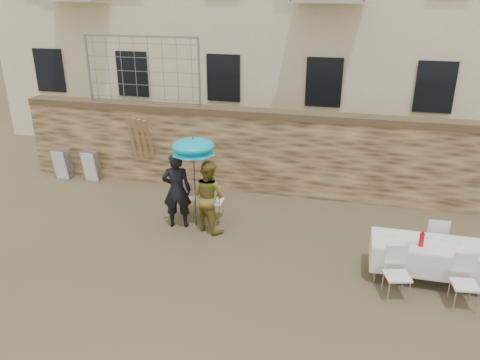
% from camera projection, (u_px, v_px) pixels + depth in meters
% --- Properties ---
extents(ground, '(80.00, 80.00, 0.00)m').
position_uv_depth(ground, '(189.00, 294.00, 8.46)').
color(ground, brown).
rests_on(ground, ground).
extents(stone_wall, '(13.00, 0.50, 2.20)m').
position_uv_depth(stone_wall, '(251.00, 151.00, 12.55)').
color(stone_wall, olive).
rests_on(stone_wall, ground).
extents(chain_link_fence, '(3.20, 0.06, 1.80)m').
position_uv_depth(chain_link_fence, '(142.00, 71.00, 12.48)').
color(chain_link_fence, gray).
rests_on(chain_link_fence, stone_wall).
extents(man_suit, '(0.74, 0.57, 1.79)m').
position_uv_depth(man_suit, '(177.00, 190.00, 10.59)').
color(man_suit, black).
rests_on(man_suit, ground).
extents(woman_dress, '(1.00, 0.91, 1.66)m').
position_uv_depth(woman_dress, '(208.00, 196.00, 10.45)').
color(woman_dress, '#A99933').
rests_on(woman_dress, ground).
extents(umbrella, '(1.00, 1.00, 2.00)m').
position_uv_depth(umbrella, '(193.00, 149.00, 10.22)').
color(umbrella, '#3F3F44').
rests_on(umbrella, ground).
extents(couple_chair_left, '(0.58, 0.58, 0.96)m').
position_uv_depth(couple_chair_left, '(186.00, 197.00, 11.24)').
color(couple_chair_left, white).
rests_on(couple_chair_left, ground).
extents(couple_chair_right, '(0.50, 0.50, 0.96)m').
position_uv_depth(couple_chair_right, '(214.00, 200.00, 11.08)').
color(couple_chair_right, white).
rests_on(couple_chair_right, ground).
extents(banquet_table, '(2.10, 0.85, 0.78)m').
position_uv_depth(banquet_table, '(431.00, 245.00, 8.62)').
color(banquet_table, white).
rests_on(banquet_table, ground).
extents(soda_bottle, '(0.09, 0.09, 0.26)m').
position_uv_depth(soda_bottle, '(422.00, 240.00, 8.46)').
color(soda_bottle, red).
rests_on(soda_bottle, banquet_table).
extents(table_chair_front_left, '(0.59, 0.59, 0.96)m').
position_uv_depth(table_chair_front_left, '(397.00, 275.00, 8.17)').
color(table_chair_front_left, white).
rests_on(table_chair_front_left, ground).
extents(table_chair_front_right, '(0.53, 0.53, 0.96)m').
position_uv_depth(table_chair_front_right, '(465.00, 283.00, 7.92)').
color(table_chair_front_right, white).
rests_on(table_chair_front_right, ground).
extents(table_chair_back, '(0.50, 0.50, 0.96)m').
position_uv_depth(table_chair_back, '(435.00, 238.00, 9.39)').
color(table_chair_back, white).
rests_on(table_chair_back, ground).
extents(chair_stack_left, '(0.46, 0.47, 0.92)m').
position_uv_depth(chair_stack_left, '(66.00, 162.00, 13.68)').
color(chair_stack_left, white).
rests_on(chair_stack_left, ground).
extents(chair_stack_right, '(0.46, 0.40, 0.92)m').
position_uv_depth(chair_stack_right, '(94.00, 164.00, 13.48)').
color(chair_stack_right, white).
rests_on(chair_stack_right, ground).
extents(wood_planks, '(0.70, 0.20, 2.00)m').
position_uv_depth(wood_planks, '(144.00, 150.00, 12.97)').
color(wood_planks, '#A37749').
rests_on(wood_planks, ground).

